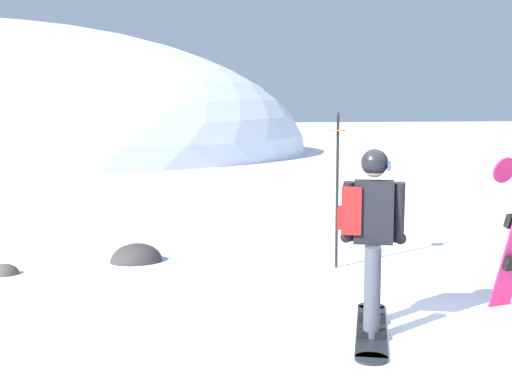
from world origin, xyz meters
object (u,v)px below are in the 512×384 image
object	(u,v)px
piste_marker_near	(337,179)
rock_small	(137,262)
rock_dark	(4,274)
snowboarder_main	(370,235)

from	to	relation	value
piste_marker_near	rock_small	bearing A→B (deg)	149.18
rock_dark	rock_small	size ratio (longest dim) A/B	0.53
rock_dark	rock_small	distance (m)	1.74
piste_marker_near	rock_small	xyz separation A→B (m)	(-2.36, 1.41, -1.18)
piste_marker_near	rock_small	world-z (taller)	piste_marker_near
snowboarder_main	piste_marker_near	world-z (taller)	piste_marker_near
piste_marker_near	rock_small	size ratio (longest dim) A/B	2.89
rock_small	snowboarder_main	bearing A→B (deg)	-71.59
piste_marker_near	rock_dark	xyz separation A→B (m)	(-4.10, 1.32, -1.18)
snowboarder_main	rock_small	world-z (taller)	snowboarder_main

